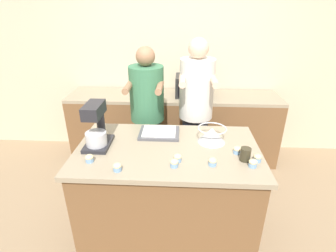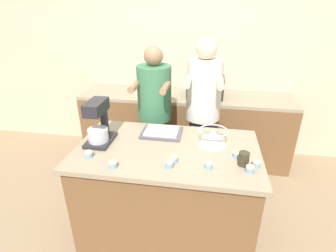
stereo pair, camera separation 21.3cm
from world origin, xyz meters
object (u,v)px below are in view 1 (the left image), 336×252
at_px(mixing_bowl, 212,134).
at_px(cupcake_0, 117,167).
at_px(cupcake_4, 89,158).
at_px(cupcake_1, 178,158).
at_px(person_left, 148,121).
at_px(microwave_oven, 193,86).
at_px(baking_tray, 159,133).
at_px(cupcake_2, 174,163).
at_px(cupcake_7, 213,162).
at_px(stand_mixer, 96,128).
at_px(cupcake_5, 253,163).
at_px(person_right, 195,118).
at_px(drinking_glass, 245,154).
at_px(cupcake_3, 237,150).
at_px(cupcake_6, 257,158).

bearing_deg(mixing_bowl, cupcake_0, -146.40).
bearing_deg(cupcake_4, cupcake_1, 3.69).
xyz_separation_m(person_left, microwave_oven, (0.52, 0.71, 0.19)).
distance_m(baking_tray, cupcake_2, 0.54).
relative_size(cupcake_1, cupcake_7, 1.00).
distance_m(stand_mixer, cupcake_5, 1.25).
height_order(person_right, cupcake_5, person_right).
bearing_deg(cupcake_4, stand_mixer, 91.56).
bearing_deg(cupcake_7, person_left, 122.08).
bearing_deg(stand_mixer, cupcake_1, -17.12).
height_order(person_left, cupcake_0, person_left).
height_order(microwave_oven, cupcake_0, microwave_oven).
xyz_separation_m(person_left, cupcake_0, (-0.08, -1.07, 0.11)).
xyz_separation_m(mixing_bowl, cupcake_7, (-0.03, -0.37, -0.04)).
distance_m(person_left, person_right, 0.52).
bearing_deg(stand_mixer, drinking_glass, -7.85).
distance_m(cupcake_3, cupcake_6, 0.17).
relative_size(cupcake_1, cupcake_5, 1.00).
relative_size(person_right, cupcake_4, 27.75).
bearing_deg(cupcake_0, cupcake_6, 9.82).
height_order(cupcake_3, cupcake_6, same).
relative_size(mixing_bowl, cupcake_6, 3.92).
xyz_separation_m(cupcake_1, cupcake_6, (0.60, 0.03, 0.00)).
height_order(person_right, stand_mixer, person_right).
bearing_deg(cupcake_7, cupcake_1, 171.37).
distance_m(cupcake_1, cupcake_6, 0.60).
bearing_deg(cupcake_0, mixing_bowl, 33.60).
height_order(drinking_glass, cupcake_4, drinking_glass).
xyz_separation_m(person_right, cupcake_3, (0.30, -0.79, 0.06)).
bearing_deg(baking_tray, person_right, 54.33).
xyz_separation_m(baking_tray, cupcake_2, (0.15, -0.51, 0.01)).
bearing_deg(cupcake_5, stand_mixer, 168.50).
bearing_deg(cupcake_1, baking_tray, 111.78).
relative_size(microwave_oven, drinking_glass, 4.46).
distance_m(cupcake_5, cupcake_7, 0.29).
distance_m(baking_tray, cupcake_4, 0.69).
distance_m(cupcake_6, cupcake_7, 0.35).
xyz_separation_m(mixing_bowl, cupcake_0, (-0.71, -0.47, -0.04)).
bearing_deg(stand_mixer, cupcake_6, -7.77).
height_order(mixing_bowl, drinking_glass, mixing_bowl).
bearing_deg(mixing_bowl, cupcake_4, -158.65).
relative_size(cupcake_0, cupcake_6, 1.00).
bearing_deg(cupcake_6, cupcake_3, 139.62).
height_order(person_left, mixing_bowl, person_left).
bearing_deg(baking_tray, cupcake_4, -135.13).
xyz_separation_m(person_right, drinking_glass, (0.34, -0.89, 0.09)).
relative_size(cupcake_4, cupcake_6, 1.00).
bearing_deg(cupcake_4, cupcake_0, -23.44).
relative_size(cupcake_5, cupcake_7, 1.00).
bearing_deg(mixing_bowl, stand_mixer, -172.74).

